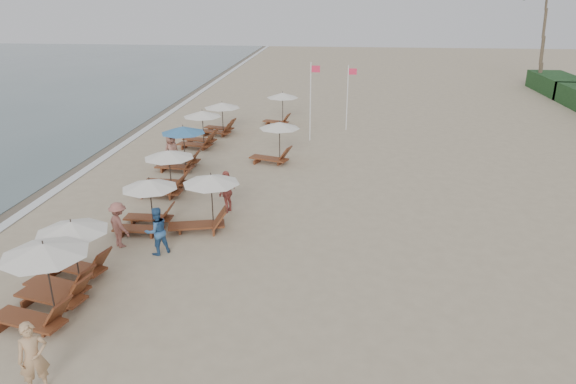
# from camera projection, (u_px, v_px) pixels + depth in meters

# --- Properties ---
(ground) EXTENTS (160.00, 160.00, 0.00)m
(ground) POSITION_uv_depth(u_px,v_px,m) (268.00, 286.00, 16.72)
(ground) COLOR tan
(ground) RESTS_ON ground
(wet_sand_band) EXTENTS (3.20, 140.00, 0.01)m
(wet_sand_band) POSITION_uv_depth(u_px,v_px,m) (56.00, 173.00, 27.22)
(wet_sand_band) COLOR #6B5E4C
(wet_sand_band) RESTS_ON ground
(foam_line) EXTENTS (0.50, 140.00, 0.02)m
(foam_line) POSITION_uv_depth(u_px,v_px,m) (80.00, 174.00, 27.09)
(foam_line) COLOR white
(foam_line) RESTS_ON ground
(lounger_station_0) EXTENTS (2.87, 2.49, 2.35)m
(lounger_station_0) POSITION_uv_depth(u_px,v_px,m) (41.00, 282.00, 14.77)
(lounger_station_0) COLOR brown
(lounger_station_0) RESTS_ON ground
(lounger_station_1) EXTENTS (2.74, 2.51, 2.20)m
(lounger_station_1) POSITION_uv_depth(u_px,v_px,m) (68.00, 255.00, 16.50)
(lounger_station_1) COLOR brown
(lounger_station_1) RESTS_ON ground
(lounger_station_2) EXTENTS (2.51, 2.17, 2.09)m
(lounger_station_2) POSITION_uv_depth(u_px,v_px,m) (146.00, 205.00, 20.41)
(lounger_station_2) COLOR brown
(lounger_station_2) RESTS_ON ground
(lounger_station_3) EXTENTS (2.77, 2.30, 2.06)m
(lounger_station_3) POSITION_uv_depth(u_px,v_px,m) (164.00, 173.00, 24.24)
(lounger_station_3) COLOR brown
(lounger_station_3) RESTS_ON ground
(lounger_station_4) EXTENTS (2.66, 2.32, 2.29)m
(lounger_station_4) POSITION_uv_depth(u_px,v_px,m) (180.00, 148.00, 27.58)
(lounger_station_4) COLOR brown
(lounger_station_4) RESTS_ON ground
(lounger_station_5) EXTENTS (2.72, 2.30, 2.20)m
(lounger_station_5) POSITION_uv_depth(u_px,v_px,m) (199.00, 129.00, 31.60)
(lounger_station_5) COLOR brown
(lounger_station_5) RESTS_ON ground
(lounger_station_6) EXTENTS (2.70, 2.36, 2.09)m
(lounger_station_6) POSITION_uv_depth(u_px,v_px,m) (219.00, 118.00, 34.46)
(lounger_station_6) COLOR brown
(lounger_station_6) RESTS_ON ground
(inland_station_0) EXTENTS (2.90, 2.24, 2.22)m
(inland_station_0) POSITION_uv_depth(u_px,v_px,m) (204.00, 200.00, 20.27)
(inland_station_0) COLOR brown
(inland_station_0) RESTS_ON ground
(inland_station_1) EXTENTS (2.87, 2.28, 2.22)m
(inland_station_1) POSITION_uv_depth(u_px,v_px,m) (274.00, 140.00, 28.50)
(inland_station_1) COLOR brown
(inland_station_1) RESTS_ON ground
(inland_station_2) EXTENTS (2.60, 2.24, 2.22)m
(inland_station_2) POSITION_uv_depth(u_px,v_px,m) (280.00, 104.00, 36.84)
(inland_station_2) COLOR brown
(inland_station_2) RESTS_ON ground
(beachgoer_near) EXTENTS (0.80, 0.75, 1.84)m
(beachgoer_near) POSITION_uv_depth(u_px,v_px,m) (33.00, 358.00, 12.03)
(beachgoer_near) COLOR tan
(beachgoer_near) RESTS_ON ground
(beachgoer_mid_a) EXTENTS (1.09, 1.07, 1.77)m
(beachgoer_mid_a) POSITION_uv_depth(u_px,v_px,m) (157.00, 231.00, 18.53)
(beachgoer_mid_a) COLOR #2F598D
(beachgoer_mid_a) RESTS_ON ground
(beachgoer_mid_b) EXTENTS (1.27, 1.19, 1.72)m
(beachgoer_mid_b) POSITION_uv_depth(u_px,v_px,m) (119.00, 225.00, 19.08)
(beachgoer_mid_b) COLOR #9C5B4F
(beachgoer_mid_b) RESTS_ON ground
(beachgoer_far_a) EXTENTS (0.81, 1.16, 1.83)m
(beachgoer_far_a) POSITION_uv_depth(u_px,v_px,m) (227.00, 191.00, 22.12)
(beachgoer_far_a) COLOR #B35147
(beachgoer_far_a) RESTS_ON ground
(beachgoer_far_b) EXTENTS (0.99, 1.07, 1.83)m
(beachgoer_far_b) POSITION_uv_depth(u_px,v_px,m) (171.00, 151.00, 27.86)
(beachgoer_far_b) COLOR #A46959
(beachgoer_far_b) RESTS_ON ground
(flag_pole_near) EXTENTS (0.60, 0.08, 4.85)m
(flag_pole_near) POSITION_uv_depth(u_px,v_px,m) (311.00, 98.00, 32.33)
(flag_pole_near) COLOR silver
(flag_pole_near) RESTS_ON ground
(flag_pole_far) EXTENTS (0.60, 0.08, 4.31)m
(flag_pole_far) POSITION_uv_depth(u_px,v_px,m) (348.00, 95.00, 35.05)
(flag_pole_far) COLOR silver
(flag_pole_far) RESTS_ON ground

